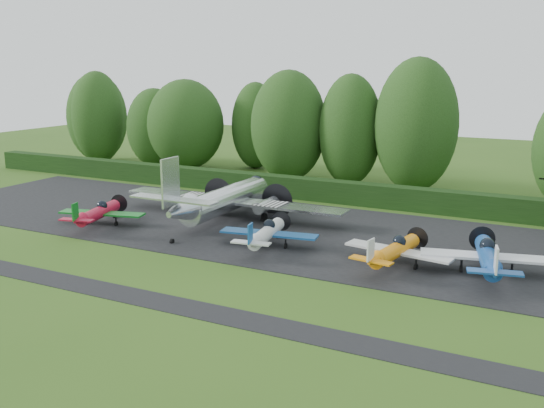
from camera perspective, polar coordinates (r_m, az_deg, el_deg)
The scene contains 17 objects.
ground at distance 37.11m, azimuth -2.83°, elevation -6.52°, with size 160.00×160.00×0.00m, color #315618.
apron at distance 45.65m, azimuth 3.42°, elevation -2.78°, with size 70.00×18.00×0.01m, color black.
taxiway_verge at distance 32.40m, azimuth -8.18°, elevation -9.61°, with size 70.00×2.00×0.00m, color black.
hedgerow at distance 55.60m, azimuth 7.98°, elevation -0.03°, with size 90.00×1.60×2.00m, color black.
transport_plane at distance 49.01m, azimuth -4.50°, elevation 0.43°, with size 19.85×15.22×6.36m.
light_plane_red at distance 49.26m, azimuth -15.98°, elevation -0.77°, with size 6.90×7.25×2.65m.
light_plane_white at distance 41.65m, azimuth -0.48°, elevation -2.74°, with size 6.87×7.22×2.64m.
light_plane_orange at distance 38.55m, azimuth 11.52°, elevation -4.28°, with size 6.95×7.31×2.67m.
light_plane_blue at distance 38.43m, azimuth 19.66°, elevation -4.64°, with size 7.80×8.20×3.00m.
tree_1 at distance 65.74m, azimuth 1.58°, elevation 7.35°, with size 8.17×8.17×11.94m.
tree_3 at distance 73.95m, azimuth -8.14°, elevation 7.41°, with size 9.17×9.17×10.79m.
tree_4 at distance 61.47m, azimuth 13.42°, elevation 7.21°, with size 8.14×8.14×13.21m.
tree_5 at distance 63.58m, azimuth 7.37°, elevation 6.89°, with size 6.48×6.48×11.58m.
tree_8 at distance 76.78m, azimuth -10.98°, elevation 7.07°, with size 6.85×6.85×9.66m.
tree_9 at distance 81.47m, azimuth -16.07°, elevation 7.85°, with size 6.70×6.70×11.68m.
tree_10 at distance 73.92m, azimuth -1.56°, elevation 7.38°, with size 5.80×5.80×10.44m.
tree_12 at distance 82.94m, azimuth -16.14°, elevation 7.83°, with size 7.71×7.71×11.42m.
Camera 1 is at (17.49, -30.31, 12.36)m, focal length 40.00 mm.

